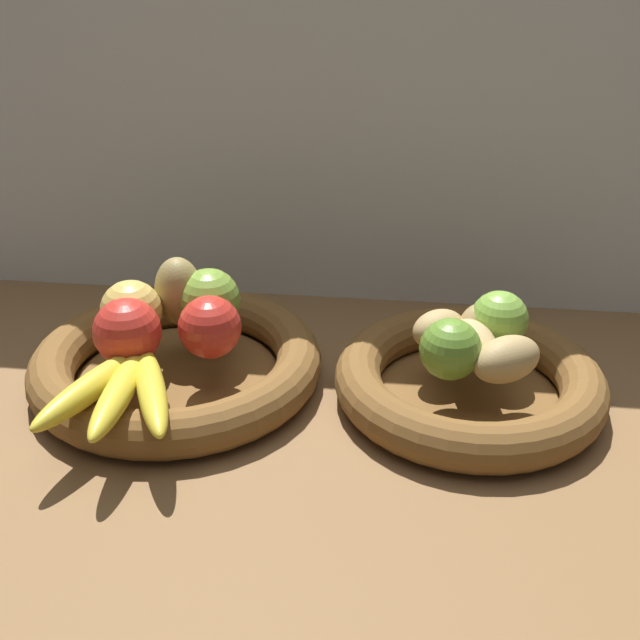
{
  "coord_description": "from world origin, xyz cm",
  "views": [
    {
      "loc": [
        7.98,
        -70.99,
        48.73
      ],
      "look_at": [
        -0.9,
        3.61,
        9.28
      ],
      "focal_mm": 42.98,
      "sensor_mm": 36.0,
      "label": 1
    }
  ],
  "objects_px": {
    "apple_red_front": "(127,332)",
    "lime_far": "(499,319)",
    "lime_near": "(450,351)",
    "apple_green_back": "(209,299)",
    "pear_brown": "(179,291)",
    "potato_large": "(473,343)",
    "apple_red_right": "(210,327)",
    "potato_small": "(506,358)",
    "potato_back": "(489,322)",
    "fruit_bowl_right": "(469,382)",
    "apple_golden_left": "(131,310)",
    "banana_bunch_front": "(122,387)",
    "potato_oblong": "(439,329)",
    "fruit_bowl_left": "(177,363)"
  },
  "relations": [
    {
      "from": "apple_golden_left",
      "to": "lime_near",
      "type": "xyz_separation_m",
      "value": [
        0.36,
        -0.05,
        -0.0
      ]
    },
    {
      "from": "pear_brown",
      "to": "potato_small",
      "type": "xyz_separation_m",
      "value": [
        0.38,
        -0.08,
        -0.02
      ]
    },
    {
      "from": "fruit_bowl_right",
      "to": "potato_back",
      "type": "xyz_separation_m",
      "value": [
        0.02,
        0.04,
        0.05
      ]
    },
    {
      "from": "fruit_bowl_left",
      "to": "fruit_bowl_right",
      "type": "xyz_separation_m",
      "value": [
        0.34,
        0.0,
        0.0
      ]
    },
    {
      "from": "potato_back",
      "to": "lime_near",
      "type": "xyz_separation_m",
      "value": [
        -0.05,
        -0.08,
        0.01
      ]
    },
    {
      "from": "pear_brown",
      "to": "potato_oblong",
      "type": "xyz_separation_m",
      "value": [
        0.31,
        -0.02,
        -0.02
      ]
    },
    {
      "from": "apple_red_right",
      "to": "potato_oblong",
      "type": "bearing_deg",
      "value": 11.37
    },
    {
      "from": "potato_large",
      "to": "lime_near",
      "type": "height_order",
      "value": "lime_near"
    },
    {
      "from": "fruit_bowl_left",
      "to": "potato_oblong",
      "type": "height_order",
      "value": "potato_oblong"
    },
    {
      "from": "apple_golden_left",
      "to": "lime_near",
      "type": "bearing_deg",
      "value": -7.28
    },
    {
      "from": "apple_red_front",
      "to": "lime_near",
      "type": "height_order",
      "value": "apple_red_front"
    },
    {
      "from": "potato_oblong",
      "to": "lime_near",
      "type": "relative_size",
      "value": 1.0
    },
    {
      "from": "pear_brown",
      "to": "potato_large",
      "type": "relative_size",
      "value": 1.09
    },
    {
      "from": "apple_red_front",
      "to": "banana_bunch_front",
      "type": "bearing_deg",
      "value": -76.52
    },
    {
      "from": "pear_brown",
      "to": "potato_large",
      "type": "xyz_separation_m",
      "value": [
        0.34,
        -0.05,
        -0.02
      ]
    },
    {
      "from": "apple_red_front",
      "to": "lime_far",
      "type": "distance_m",
      "value": 0.41
    },
    {
      "from": "apple_golden_left",
      "to": "potato_large",
      "type": "height_order",
      "value": "apple_golden_left"
    },
    {
      "from": "potato_back",
      "to": "fruit_bowl_right",
      "type": "bearing_deg",
      "value": -114.44
    },
    {
      "from": "banana_bunch_front",
      "to": "lime_near",
      "type": "relative_size",
      "value": 2.77
    },
    {
      "from": "potato_large",
      "to": "lime_near",
      "type": "xyz_separation_m",
      "value": [
        -0.03,
        -0.04,
        0.01
      ]
    },
    {
      "from": "apple_green_back",
      "to": "lime_near",
      "type": "height_order",
      "value": "apple_green_back"
    },
    {
      "from": "fruit_bowl_right",
      "to": "potato_large",
      "type": "xyz_separation_m",
      "value": [
        0.0,
        -0.0,
        0.05
      ]
    },
    {
      "from": "apple_red_right",
      "to": "potato_large",
      "type": "bearing_deg",
      "value": 4.39
    },
    {
      "from": "apple_green_back",
      "to": "lime_far",
      "type": "bearing_deg",
      "value": -0.61
    },
    {
      "from": "apple_red_right",
      "to": "potato_small",
      "type": "height_order",
      "value": "apple_red_right"
    },
    {
      "from": "potato_small",
      "to": "fruit_bowl_right",
      "type": "bearing_deg",
      "value": 135.0
    },
    {
      "from": "apple_green_back",
      "to": "pear_brown",
      "type": "height_order",
      "value": "pear_brown"
    },
    {
      "from": "apple_red_front",
      "to": "potato_oblong",
      "type": "height_order",
      "value": "apple_red_front"
    },
    {
      "from": "apple_green_back",
      "to": "banana_bunch_front",
      "type": "xyz_separation_m",
      "value": [
        -0.05,
        -0.16,
        -0.02
      ]
    },
    {
      "from": "fruit_bowl_right",
      "to": "lime_far",
      "type": "height_order",
      "value": "lime_far"
    },
    {
      "from": "potato_large",
      "to": "potato_small",
      "type": "relative_size",
      "value": 0.96
    },
    {
      "from": "fruit_bowl_left",
      "to": "potato_back",
      "type": "xyz_separation_m",
      "value": [
        0.36,
        0.04,
        0.05
      ]
    },
    {
      "from": "potato_small",
      "to": "lime_near",
      "type": "height_order",
      "value": "lime_near"
    },
    {
      "from": "apple_green_back",
      "to": "potato_large",
      "type": "height_order",
      "value": "apple_green_back"
    },
    {
      "from": "pear_brown",
      "to": "apple_red_right",
      "type": "bearing_deg",
      "value": -52.07
    },
    {
      "from": "apple_golden_left",
      "to": "lime_far",
      "type": "distance_m",
      "value": 0.42
    },
    {
      "from": "lime_near",
      "to": "potato_back",
      "type": "bearing_deg",
      "value": 61.02
    },
    {
      "from": "fruit_bowl_left",
      "to": "apple_red_right",
      "type": "distance_m",
      "value": 0.08
    },
    {
      "from": "fruit_bowl_left",
      "to": "apple_red_right",
      "type": "height_order",
      "value": "apple_red_right"
    },
    {
      "from": "banana_bunch_front",
      "to": "potato_oblong",
      "type": "bearing_deg",
      "value": 25.01
    },
    {
      "from": "potato_back",
      "to": "lime_near",
      "type": "bearing_deg",
      "value": -118.98
    },
    {
      "from": "apple_red_right",
      "to": "potato_back",
      "type": "bearing_deg",
      "value": 12.22
    },
    {
      "from": "potato_small",
      "to": "potato_oblong",
      "type": "height_order",
      "value": "potato_small"
    },
    {
      "from": "fruit_bowl_left",
      "to": "potato_small",
      "type": "xyz_separation_m",
      "value": [
        0.37,
        -0.03,
        0.05
      ]
    },
    {
      "from": "potato_oblong",
      "to": "apple_green_back",
      "type": "bearing_deg",
      "value": 176.9
    },
    {
      "from": "potato_back",
      "to": "lime_far",
      "type": "xyz_separation_m",
      "value": [
        0.01,
        -0.01,
        0.01
      ]
    },
    {
      "from": "potato_oblong",
      "to": "potato_back",
      "type": "distance_m",
      "value": 0.06
    },
    {
      "from": "apple_red_right",
      "to": "potato_small",
      "type": "relative_size",
      "value": 0.86
    },
    {
      "from": "apple_green_back",
      "to": "lime_near",
      "type": "distance_m",
      "value": 0.29
    },
    {
      "from": "apple_green_back",
      "to": "potato_back",
      "type": "relative_size",
      "value": 1.06
    }
  ]
}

